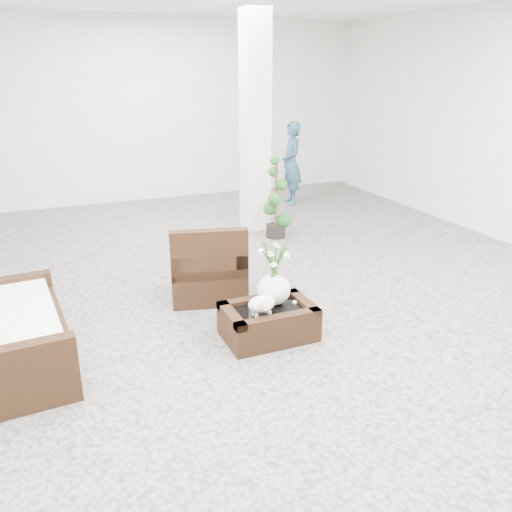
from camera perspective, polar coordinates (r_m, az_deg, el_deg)
name	(u,v)px	position (r m, az deg, el deg)	size (l,w,h in m)	color
ground	(253,303)	(6.17, -0.36, -5.12)	(11.00, 11.00, 0.00)	gray
column	(255,122)	(8.67, -0.10, 14.27)	(0.40, 0.40, 3.50)	white
coffee_table	(268,323)	(5.38, 1.36, -7.26)	(0.90, 0.60, 0.31)	#331D0F
sheep_figurine	(262,306)	(5.14, 0.61, -5.38)	(0.28, 0.23, 0.21)	white
planter_narcissus	(274,267)	(5.27, 1.96, -1.22)	(0.44, 0.44, 0.80)	white
tealight	(295,302)	(5.44, 4.18, -4.98)	(0.04, 0.04, 0.03)	white
armchair	(208,259)	(6.25, -5.25, -0.30)	(0.86, 0.83, 0.92)	#331D0F
loveseat	(16,322)	(5.24, -24.44, -6.51)	(1.65, 0.79, 0.88)	#331D0F
topiary	(276,198)	(8.34, 2.17, 6.28)	(0.34, 0.34, 1.28)	#19501A
shopper	(291,163)	(10.46, 3.85, 9.95)	(0.58, 0.38, 1.60)	#2E5367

